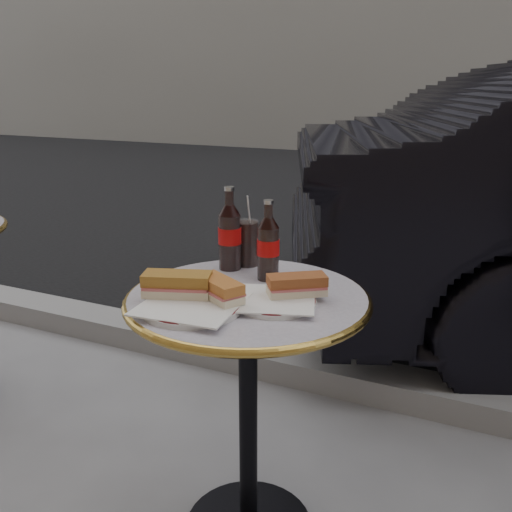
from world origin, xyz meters
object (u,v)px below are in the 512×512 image
at_px(plate_right, 275,302).
at_px(cola_bottle_left, 230,228).
at_px(bistro_table, 248,421).
at_px(cola_bottle_right, 268,240).
at_px(plate_left, 192,307).
at_px(cola_glass, 248,243).

xyz_separation_m(plate_right, cola_bottle_left, (-0.22, 0.20, 0.11)).
bearing_deg(plate_right, bistro_table, 160.44).
distance_m(plate_right, cola_bottle_right, 0.21).
xyz_separation_m(bistro_table, plate_right, (0.09, -0.03, 0.37)).
height_order(plate_left, cola_bottle_right, cola_bottle_right).
distance_m(cola_bottle_right, cola_glass, 0.14).
bearing_deg(cola_glass, bistro_table, -64.28).
bearing_deg(plate_left, cola_glass, 94.77).
xyz_separation_m(plate_left, cola_glass, (-0.03, 0.36, 0.06)).
bearing_deg(plate_right, cola_glass, 127.68).
relative_size(bistro_table, cola_glass, 5.47).
height_order(bistro_table, cola_bottle_left, cola_bottle_left).
bearing_deg(plate_left, plate_right, 35.49).
bearing_deg(plate_right, cola_bottle_left, 138.50).
height_order(bistro_table, cola_bottle_right, cola_bottle_right).
height_order(cola_bottle_left, cola_bottle_right, cola_bottle_left).
xyz_separation_m(plate_left, plate_right, (0.16, 0.12, -0.00)).
bearing_deg(bistro_table, cola_bottle_right, 90.41).
relative_size(plate_left, cola_bottle_right, 1.08).
relative_size(cola_bottle_right, cola_glass, 1.63).
height_order(cola_bottle_right, cola_glass, cola_bottle_right).
bearing_deg(cola_bottle_right, cola_glass, 139.44).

